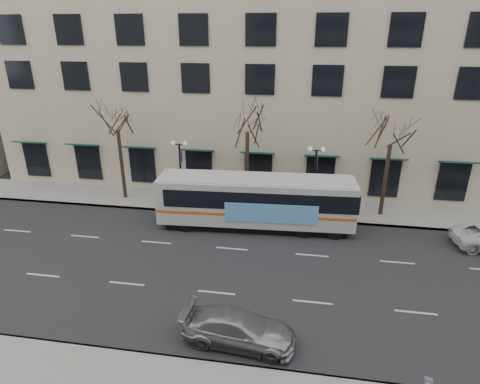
% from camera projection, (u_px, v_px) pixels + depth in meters
% --- Properties ---
extents(ground, '(160.00, 160.00, 0.00)m').
position_uv_depth(ground, '(225.00, 269.00, 23.20)').
color(ground, black).
rests_on(ground, ground).
extents(sidewalk_far, '(80.00, 4.00, 0.15)m').
position_uv_depth(sidewalk_far, '(312.00, 209.00, 30.65)').
color(sidewalk_far, gray).
rests_on(sidewalk_far, ground).
extents(building_hotel, '(40.00, 20.00, 24.00)m').
position_uv_depth(building_hotel, '(245.00, 38.00, 38.13)').
color(building_hotel, '#C6B397').
rests_on(building_hotel, ground).
extents(tree_far_left, '(3.60, 3.60, 8.34)m').
position_uv_depth(tree_far_left, '(116.00, 117.00, 30.18)').
color(tree_far_left, black).
rests_on(tree_far_left, ground).
extents(tree_far_mid, '(3.60, 3.60, 8.55)m').
position_uv_depth(tree_far_mid, '(247.00, 119.00, 28.62)').
color(tree_far_mid, black).
rests_on(tree_far_mid, ground).
extents(tree_far_right, '(3.60, 3.60, 8.06)m').
position_uv_depth(tree_far_right, '(392.00, 131.00, 27.32)').
color(tree_far_right, black).
rests_on(tree_far_right, ground).
extents(lamp_post_left, '(1.22, 0.45, 5.21)m').
position_uv_depth(lamp_post_left, '(181.00, 170.00, 30.31)').
color(lamp_post_left, black).
rests_on(lamp_post_left, ground).
extents(lamp_post_right, '(1.22, 0.45, 5.21)m').
position_uv_depth(lamp_post_right, '(315.00, 178.00, 28.83)').
color(lamp_post_right, black).
rests_on(lamp_post_right, ground).
extents(city_bus, '(13.49, 3.63, 3.62)m').
position_uv_depth(city_bus, '(257.00, 200.00, 27.43)').
color(city_bus, silver).
rests_on(city_bus, ground).
extents(silver_car, '(5.16, 2.44, 1.46)m').
position_uv_depth(silver_car, '(239.00, 329.00, 17.52)').
color(silver_car, '#9B9CA2').
rests_on(silver_car, ground).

